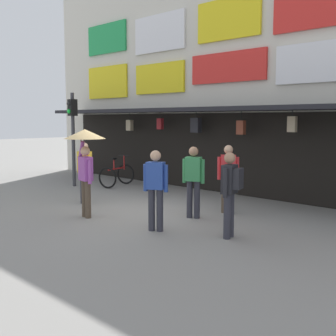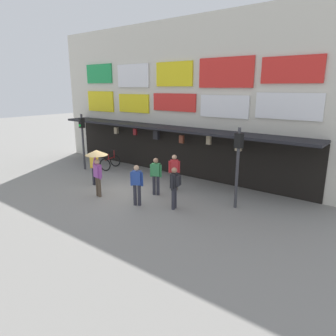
{
  "view_description": "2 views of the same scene",
  "coord_description": "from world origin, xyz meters",
  "px_view_note": "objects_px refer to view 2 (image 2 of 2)",
  "views": [
    {
      "loc": [
        8.06,
        -6.9,
        2.32
      ],
      "look_at": [
        0.63,
        0.72,
        1.11
      ],
      "focal_mm": 46.23,
      "sensor_mm": 36.0,
      "label": 1
    },
    {
      "loc": [
        9.99,
        -9.27,
        4.66
      ],
      "look_at": [
        1.81,
        1.14,
        1.18
      ],
      "focal_mm": 32.96,
      "sensor_mm": 36.0,
      "label": 2
    }
  ],
  "objects_px": {
    "pedestrian_in_purple": "(175,185)",
    "pedestrian_in_green": "(174,170)",
    "traffic_light_near": "(82,133)",
    "bicycle_parked": "(110,162)",
    "pedestrian_in_yellow": "(156,173)",
    "pedestrian_in_black": "(137,182)",
    "traffic_light_far": "(238,155)",
    "pedestrian_in_white": "(94,166)",
    "pedestrian_with_umbrella": "(97,160)"
  },
  "relations": [
    {
      "from": "pedestrian_in_purple",
      "to": "pedestrian_in_green",
      "type": "relative_size",
      "value": 1.0
    },
    {
      "from": "traffic_light_near",
      "to": "bicycle_parked",
      "type": "distance_m",
      "value": 2.3
    },
    {
      "from": "pedestrian_in_yellow",
      "to": "pedestrian_in_green",
      "type": "height_order",
      "value": "same"
    },
    {
      "from": "pedestrian_in_black",
      "to": "pedestrian_in_yellow",
      "type": "height_order",
      "value": "same"
    },
    {
      "from": "traffic_light_near",
      "to": "bicycle_parked",
      "type": "height_order",
      "value": "traffic_light_near"
    },
    {
      "from": "traffic_light_near",
      "to": "traffic_light_far",
      "type": "distance_m",
      "value": 9.61
    },
    {
      "from": "traffic_light_far",
      "to": "bicycle_parked",
      "type": "bearing_deg",
      "value": 173.31
    },
    {
      "from": "pedestrian_in_black",
      "to": "pedestrian_in_yellow",
      "type": "relative_size",
      "value": 1.0
    },
    {
      "from": "pedestrian_in_white",
      "to": "pedestrian_with_umbrella",
      "type": "distance_m",
      "value": 1.84
    },
    {
      "from": "pedestrian_in_purple",
      "to": "traffic_light_near",
      "type": "bearing_deg",
      "value": 168.48
    },
    {
      "from": "pedestrian_in_yellow",
      "to": "pedestrian_with_umbrella",
      "type": "bearing_deg",
      "value": -136.84
    },
    {
      "from": "traffic_light_near",
      "to": "pedestrian_in_white",
      "type": "height_order",
      "value": "traffic_light_near"
    },
    {
      "from": "pedestrian_in_yellow",
      "to": "pedestrian_in_black",
      "type": "bearing_deg",
      "value": -81.55
    },
    {
      "from": "traffic_light_near",
      "to": "pedestrian_in_yellow",
      "type": "distance_m",
      "value": 6.3
    },
    {
      "from": "bicycle_parked",
      "to": "pedestrian_in_purple",
      "type": "xyz_separation_m",
      "value": [
        6.7,
        -2.61,
        0.59
      ]
    },
    {
      "from": "pedestrian_in_yellow",
      "to": "pedestrian_in_purple",
      "type": "height_order",
      "value": "same"
    },
    {
      "from": "pedestrian_in_green",
      "to": "traffic_light_far",
      "type": "bearing_deg",
      "value": -3.85
    },
    {
      "from": "traffic_light_far",
      "to": "pedestrian_in_purple",
      "type": "xyz_separation_m",
      "value": [
        -1.83,
        -1.61,
        -1.16
      ]
    },
    {
      "from": "pedestrian_in_black",
      "to": "pedestrian_in_white",
      "type": "distance_m",
      "value": 3.53
    },
    {
      "from": "pedestrian_in_white",
      "to": "pedestrian_with_umbrella",
      "type": "xyz_separation_m",
      "value": [
        1.41,
        -0.95,
        0.69
      ]
    },
    {
      "from": "traffic_light_near",
      "to": "traffic_light_far",
      "type": "height_order",
      "value": "same"
    },
    {
      "from": "pedestrian_in_black",
      "to": "pedestrian_with_umbrella",
      "type": "bearing_deg",
      "value": -171.78
    },
    {
      "from": "pedestrian_in_black",
      "to": "pedestrian_in_white",
      "type": "height_order",
      "value": "same"
    },
    {
      "from": "bicycle_parked",
      "to": "pedestrian_in_yellow",
      "type": "xyz_separation_m",
      "value": [
        5.06,
        -1.79,
        0.59
      ]
    },
    {
      "from": "pedestrian_in_yellow",
      "to": "pedestrian_in_green",
      "type": "bearing_deg",
      "value": 76.5
    },
    {
      "from": "pedestrian_in_yellow",
      "to": "pedestrian_with_umbrella",
      "type": "xyz_separation_m",
      "value": [
        -1.85,
        -1.73,
        0.66
      ]
    },
    {
      "from": "pedestrian_in_white",
      "to": "pedestrian_in_green",
      "type": "relative_size",
      "value": 1.0
    },
    {
      "from": "pedestrian_in_purple",
      "to": "traffic_light_far",
      "type": "bearing_deg",
      "value": 41.36
    },
    {
      "from": "traffic_light_near",
      "to": "pedestrian_in_white",
      "type": "relative_size",
      "value": 1.9
    },
    {
      "from": "traffic_light_near",
      "to": "pedestrian_with_umbrella",
      "type": "relative_size",
      "value": 1.54
    },
    {
      "from": "pedestrian_in_yellow",
      "to": "pedestrian_in_purple",
      "type": "relative_size",
      "value": 1.0
    },
    {
      "from": "pedestrian_in_purple",
      "to": "pedestrian_with_umbrella",
      "type": "height_order",
      "value": "pedestrian_with_umbrella"
    },
    {
      "from": "traffic_light_near",
      "to": "pedestrian_in_purple",
      "type": "distance_m",
      "value": 8.03
    },
    {
      "from": "bicycle_parked",
      "to": "pedestrian_in_green",
      "type": "bearing_deg",
      "value": -8.4
    },
    {
      "from": "pedestrian_in_purple",
      "to": "pedestrian_in_white",
      "type": "bearing_deg",
      "value": 179.62
    },
    {
      "from": "pedestrian_in_black",
      "to": "pedestrian_with_umbrella",
      "type": "distance_m",
      "value": 2.18
    },
    {
      "from": "bicycle_parked",
      "to": "pedestrian_in_yellow",
      "type": "relative_size",
      "value": 0.79
    },
    {
      "from": "traffic_light_near",
      "to": "pedestrian_in_white",
      "type": "xyz_separation_m",
      "value": [
        2.89,
        -1.55,
        -1.19
      ]
    },
    {
      "from": "pedestrian_in_purple",
      "to": "pedestrian_with_umbrella",
      "type": "relative_size",
      "value": 0.81
    },
    {
      "from": "bicycle_parked",
      "to": "pedestrian_in_white",
      "type": "height_order",
      "value": "pedestrian_in_white"
    },
    {
      "from": "traffic_light_near",
      "to": "pedestrian_in_purple",
      "type": "bearing_deg",
      "value": -11.52
    },
    {
      "from": "pedestrian_in_black",
      "to": "pedestrian_in_purple",
      "type": "bearing_deg",
      "value": 23.47
    },
    {
      "from": "pedestrian_with_umbrella",
      "to": "bicycle_parked",
      "type": "bearing_deg",
      "value": 132.34
    },
    {
      "from": "pedestrian_in_black",
      "to": "pedestrian_in_green",
      "type": "xyz_separation_m",
      "value": [
        0.03,
        2.45,
        -0.04
      ]
    },
    {
      "from": "bicycle_parked",
      "to": "pedestrian_in_green",
      "type": "distance_m",
      "value": 5.39
    },
    {
      "from": "pedestrian_in_purple",
      "to": "pedestrian_with_umbrella",
      "type": "bearing_deg",
      "value": -165.25
    },
    {
      "from": "traffic_light_far",
      "to": "pedestrian_in_black",
      "type": "xyz_separation_m",
      "value": [
        -3.26,
        -2.23,
        -1.16
      ]
    },
    {
      "from": "traffic_light_far",
      "to": "traffic_light_near",
      "type": "bearing_deg",
      "value": -179.89
    },
    {
      "from": "traffic_light_far",
      "to": "bicycle_parked",
      "type": "relative_size",
      "value": 2.43
    },
    {
      "from": "bicycle_parked",
      "to": "pedestrian_in_yellow",
      "type": "distance_m",
      "value": 5.4
    }
  ]
}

